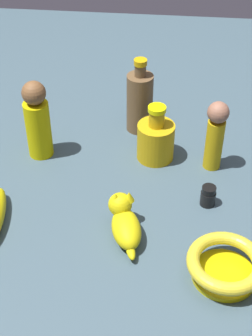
{
  "coord_description": "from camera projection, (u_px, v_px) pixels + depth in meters",
  "views": [
    {
      "loc": [
        0.89,
        0.09,
        0.79
      ],
      "look_at": [
        0.0,
        0.0,
        0.05
      ],
      "focal_mm": 54.69,
      "sensor_mm": 36.0,
      "label": 1
    }
  ],
  "objects": [
    {
      "name": "ground",
      "position": [
        126.0,
        186.0,
        1.19
      ],
      "size": [
        2.0,
        2.0,
        0.0
      ],
      "primitive_type": "plane",
      "color": "#384C56"
    },
    {
      "name": "nail_polish_jar",
      "position": [
        208.0,
        196.0,
        1.13
      ],
      "size": [
        0.03,
        0.03,
        0.05
      ],
      "color": "black",
      "rests_on": "ground"
    },
    {
      "name": "bottle_short",
      "position": [
        156.0,
        139.0,
        1.24
      ],
      "size": [
        0.09,
        0.09,
        0.15
      ],
      "color": "#B7900D",
      "rests_on": "ground"
    },
    {
      "name": "bowl",
      "position": [
        225.0,
        265.0,
        0.96
      ],
      "size": [
        0.15,
        0.15,
        0.05
      ],
      "color": "#C0AD08",
      "rests_on": "ground"
    },
    {
      "name": "bottle_tall",
      "position": [
        140.0,
        101.0,
        1.32
      ],
      "size": [
        0.07,
        0.07,
        0.2
      ],
      "color": "brown",
      "rests_on": "ground"
    },
    {
      "name": "person_figure_child",
      "position": [
        37.0,
        120.0,
        1.22
      ],
      "size": [
        0.09,
        0.09,
        0.2
      ],
      "color": "#C0B105",
      "rests_on": "ground"
    },
    {
      "name": "cat_figurine",
      "position": [
        125.0,
        222.0,
        1.05
      ],
      "size": [
        0.14,
        0.09,
        0.08
      ],
      "color": "gold",
      "rests_on": "ground"
    },
    {
      "name": "person_figure_adult",
      "position": [
        215.0,
        133.0,
        1.18
      ],
      "size": [
        0.06,
        0.06,
        0.18
      ],
      "color": "#B3910E",
      "rests_on": "ground"
    }
  ]
}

